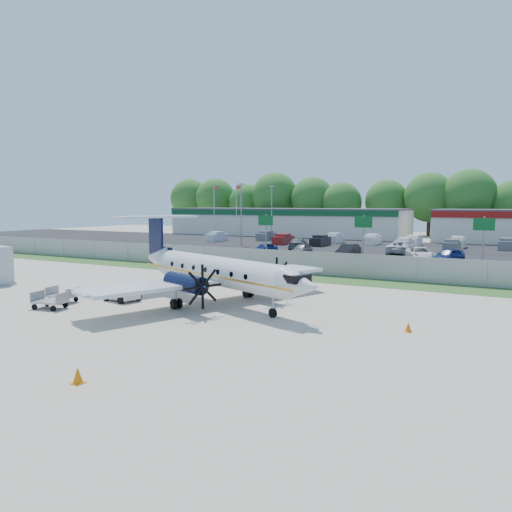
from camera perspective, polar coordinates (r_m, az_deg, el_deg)
The scene contains 31 objects.
ground at distance 31.89m, azimuth -5.20°, elevation -5.10°, with size 170.00×170.00×0.00m, color #B3AA98.
grass_verge at distance 42.24m, azimuth 3.91°, elevation -2.35°, with size 170.00×4.00×0.02m, color #2D561E.
access_road at distance 48.63m, azimuth 7.37°, elevation -1.28°, with size 170.00×8.00×0.02m, color black.
parking_lot at distance 68.52m, azimuth 13.77°, elevation 0.71°, with size 170.00×32.00×0.02m, color black.
perimeter_fence at distance 43.92m, azimuth 5.01°, elevation -0.73°, with size 120.00×0.06×1.99m.
building_west at distance 97.30m, azimuth 3.42°, elevation 3.93°, with size 46.40×12.40×5.24m.
sign_left at distance 55.17m, azimuth 1.13°, elevation 3.38°, with size 1.80×0.26×5.00m.
sign_mid at distance 51.04m, azimuth 12.17°, elevation 3.04°, with size 1.80×0.26×5.00m.
sign_right at distance 49.07m, azimuth 24.58°, elevation 2.52°, with size 1.80×0.26×5.00m.
flagpole_west at distance 96.99m, azimuth -4.77°, elevation 5.69°, with size 1.06×0.12×10.00m.
flagpole_east at distance 94.33m, azimuth -2.22°, elevation 5.70°, with size 1.06×0.12×10.00m.
light_pole_nw at distance 74.14m, azimuth -1.71°, elevation 5.30°, with size 0.90×0.35×9.09m.
light_pole_sw at distance 82.92m, azimuth 1.80°, elevation 5.38°, with size 0.90×0.35×9.09m.
tree_line at distance 101.67m, azimuth 18.72°, elevation 2.23°, with size 112.00×6.00×14.00m, color #27601C, non-canonical shape.
aircraft at distance 30.81m, azimuth -4.72°, elevation -1.66°, with size 17.07×16.61×5.26m.
pushback_tug at distance 32.65m, azimuth -14.93°, elevation -4.04°, with size 2.34×1.88×1.15m.
baggage_cart_near at distance 33.44m, azimuth -21.27°, elevation -4.21°, with size 1.87×1.22×0.94m.
baggage_cart_far at distance 31.66m, azimuth -22.50°, elevation -4.77°, with size 2.06×1.45×0.99m.
cone_nose at distance 25.25m, azimuth 17.01°, elevation -7.79°, with size 0.33×0.33×0.47m.
cone_port_wing at distance 18.56m, azimuth -19.70°, elevation -12.77°, with size 0.40×0.40×0.57m.
cone_starboard_wing at distance 42.87m, azimuth 2.66°, elevation -1.92°, with size 0.33×0.33×0.47m.
road_car_west at distance 55.42m, azimuth -7.76°, elevation -0.40°, with size 2.23×5.48×1.59m, color beige.
road_car_mid at distance 50.00m, azimuth 8.37°, elevation -1.11°, with size 2.21×4.80×1.33m, color #595B5E.
parked_car_a at distance 61.44m, azimuth 0.96°, elevation 0.27°, with size 1.55×3.84×1.31m, color navy.
parked_car_b at distance 60.46m, azimuth 5.26°, elevation 0.16°, with size 1.54×3.82×1.30m, color #595B5E.
parked_car_c at distance 57.29m, azimuth 10.51°, elevation -0.24°, with size 1.69×4.85×1.60m, color black.
parked_car_d at distance 56.86m, azimuth 18.23°, elevation -0.49°, with size 2.43×5.26×1.46m, color silver.
parked_car_e at distance 55.13m, azimuth 21.09°, elevation -0.79°, with size 1.84×4.58×1.56m, color navy.
parked_car_f at distance 67.33m, azimuth 4.86°, elevation 0.76°, with size 2.10×5.17×1.50m, color #595B5E.
parked_car_g at distance 63.53m, azimuth 16.21°, elevation 0.22°, with size 2.71×5.89×1.64m, color silver.
far_parking_rows at distance 73.35m, azimuth 14.77°, elevation 1.01°, with size 56.00×10.00×1.60m, color gray, non-canonical shape.
Camera 1 is at (17.47, -25.97, 6.13)m, focal length 35.00 mm.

